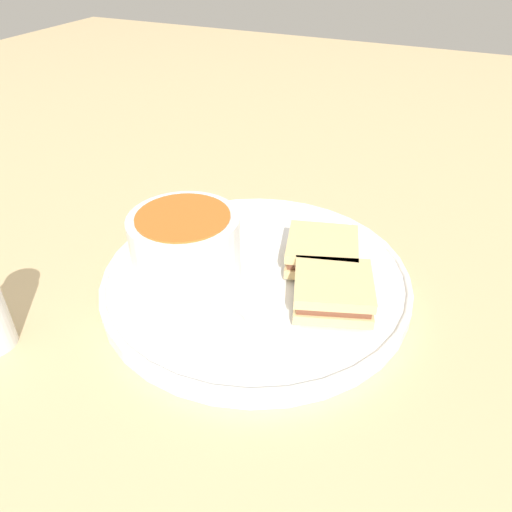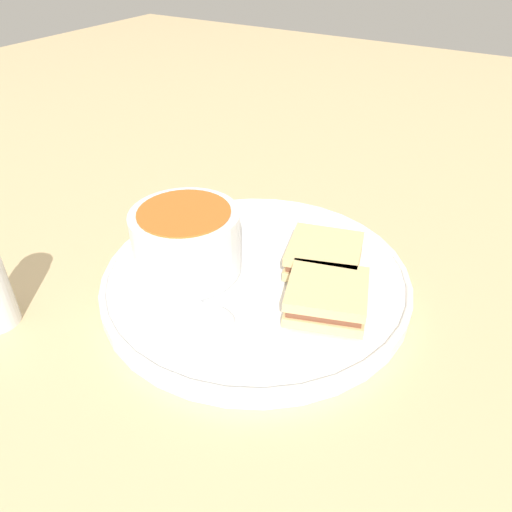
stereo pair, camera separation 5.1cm
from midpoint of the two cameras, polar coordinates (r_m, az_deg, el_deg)
name	(u,v)px [view 1 (the left image)]	position (r m, az deg, el deg)	size (l,w,h in m)	color
ground_plane	(256,286)	(0.53, -2.74, -3.55)	(2.40, 2.40, 0.00)	#D1B27F
plate	(256,278)	(0.52, -2.77, -2.65)	(0.32, 0.32, 0.02)	white
soup_bowl	(185,245)	(0.50, -10.93, 1.11)	(0.11, 0.11, 0.07)	white
spoon	(223,316)	(0.46, -7.00, -6.92)	(0.11, 0.04, 0.01)	silver
sandwich_half_near	(333,291)	(0.47, 5.75, -4.10)	(0.09, 0.09, 0.03)	#DBBC7F
sandwich_half_far	(322,251)	(0.52, 4.82, 0.45)	(0.09, 0.09, 0.03)	#DBBC7F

